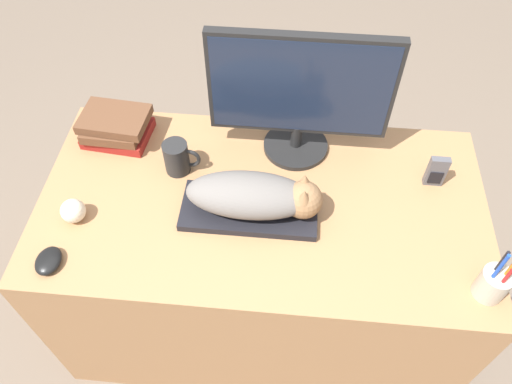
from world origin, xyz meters
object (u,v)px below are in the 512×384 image
coffee_mug (178,158)px  baseball (73,211)px  book_stack (116,127)px  pen_cup (493,283)px  keyboard (249,210)px  cat (259,196)px  monitor (300,92)px  phone (436,172)px  computer_mouse (48,261)px

coffee_mug → baseball: (-0.26, -0.21, -0.02)m
coffee_mug → book_stack: (-0.23, 0.12, -0.01)m
pen_cup → baseball: 1.14m
keyboard → pen_cup: pen_cup is taller
keyboard → cat: 0.07m
keyboard → monitor: (0.12, 0.27, 0.22)m
baseball → book_stack: 0.33m
phone → book_stack: (-1.00, 0.10, -0.01)m
monitor → coffee_mug: size_ratio=4.73×
computer_mouse → pen_cup: 1.15m
cat → computer_mouse: 0.59m
computer_mouse → phone: phone is taller
phone → baseball: bearing=-167.5°
pen_cup → phone: pen_cup is taller
baseball → computer_mouse: bearing=-98.5°
monitor → baseball: (-0.61, -0.34, -0.20)m
baseball → book_stack: bearing=84.0°
keyboard → book_stack: bearing=150.1°
cat → baseball: size_ratio=5.45×
keyboard → cat: bearing=0.0°
cat → coffee_mug: size_ratio=3.39×
keyboard → coffee_mug: 0.28m
monitor → book_stack: 0.61m
cat → pen_cup: pen_cup is taller
cat → pen_cup: 0.64m
computer_mouse → coffee_mug: (0.28, 0.36, 0.04)m
monitor → book_stack: size_ratio=2.41×
pen_cup → coffee_mug: bearing=158.5°
computer_mouse → book_stack: (0.06, 0.48, 0.03)m
keyboard → computer_mouse: computer_mouse is taller
computer_mouse → baseball: bearing=81.5°
book_stack → phone: bearing=-5.8°
baseball → keyboard: bearing=7.8°
pen_cup → cat: bearing=162.0°
pen_cup → baseball: bearing=173.4°
monitor → baseball: bearing=-151.3°
keyboard → book_stack: size_ratio=1.77×
coffee_mug → cat: bearing=-28.9°
book_stack → keyboard: bearing=-29.9°
computer_mouse → baseball: baseball is taller
computer_mouse → coffee_mug: coffee_mug is taller
keyboard → baseball: bearing=-172.2°
computer_mouse → pen_cup: (1.15, 0.02, 0.03)m
computer_mouse → phone: 1.12m
computer_mouse → baseball: size_ratio=1.27×
book_stack → cat: bearing=-28.5°
book_stack → baseball: bearing=-96.0°
coffee_mug → baseball: size_ratio=1.61×
phone → computer_mouse: bearing=-160.1°
monitor → pen_cup: bearing=-42.2°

